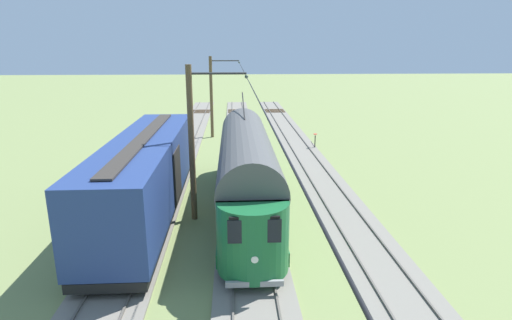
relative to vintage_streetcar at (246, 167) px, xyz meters
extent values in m
plane|color=olive|center=(0.00, -2.68, -2.25)|extent=(220.00, 220.00, 0.00)
cube|color=slate|center=(-4.86, -2.68, -2.20)|extent=(2.80, 80.00, 0.10)
cube|color=#59544C|center=(-4.14, -2.68, -2.11)|extent=(0.07, 80.00, 0.08)
cube|color=#59544C|center=(-5.57, -2.68, -2.11)|extent=(0.07, 80.00, 0.08)
cube|color=#47331E|center=(-4.86, -34.68, -2.15)|extent=(2.50, 0.24, 0.08)
cube|color=#47331E|center=(-4.86, -34.03, -2.15)|extent=(2.50, 0.24, 0.08)
cube|color=#47331E|center=(-4.86, -33.38, -2.15)|extent=(2.50, 0.24, 0.08)
cube|color=#47331E|center=(-4.86, -32.73, -2.15)|extent=(2.50, 0.24, 0.08)
cube|color=#47331E|center=(-4.86, -32.08, -2.15)|extent=(2.50, 0.24, 0.08)
cube|color=slate|center=(0.00, -2.68, -2.20)|extent=(2.80, 80.00, 0.10)
cube|color=#59544C|center=(0.72, -2.68, -2.11)|extent=(0.07, 80.00, 0.08)
cube|color=#59544C|center=(-0.72, -2.68, -2.11)|extent=(0.07, 80.00, 0.08)
cube|color=#47331E|center=(0.00, -34.68, -2.15)|extent=(2.50, 0.24, 0.08)
cube|color=#47331E|center=(0.00, -34.03, -2.15)|extent=(2.50, 0.24, 0.08)
cube|color=#47331E|center=(0.00, -33.38, -2.15)|extent=(2.50, 0.24, 0.08)
cube|color=#47331E|center=(0.00, -32.73, -2.15)|extent=(2.50, 0.24, 0.08)
cube|color=#47331E|center=(0.00, -32.08, -2.15)|extent=(2.50, 0.24, 0.08)
cube|color=slate|center=(4.86, -2.68, -2.20)|extent=(2.80, 80.00, 0.10)
cube|color=#59544C|center=(5.57, -2.68, -2.11)|extent=(0.07, 80.00, 0.08)
cube|color=#59544C|center=(4.14, -2.68, -2.11)|extent=(0.07, 80.00, 0.08)
cube|color=#47331E|center=(4.86, -34.68, -2.15)|extent=(2.50, 0.24, 0.08)
cube|color=#47331E|center=(4.86, -34.03, -2.15)|extent=(2.50, 0.24, 0.08)
cube|color=#47331E|center=(4.86, -33.38, -2.15)|extent=(2.50, 0.24, 0.08)
cube|color=#47331E|center=(4.86, -32.73, -2.15)|extent=(2.50, 0.24, 0.08)
cube|color=#47331E|center=(4.86, -32.08, -2.15)|extent=(2.50, 0.24, 0.08)
cube|color=#196033|center=(0.00, -0.01, -1.55)|extent=(2.65, 13.40, 0.55)
cube|color=#196033|center=(0.00, -0.01, -0.80)|extent=(2.55, 13.40, 0.95)
cube|color=#B7C699|center=(0.00, -0.01, 0.20)|extent=(2.55, 13.40, 1.05)
cylinder|color=#4C4C4C|center=(0.00, -0.01, 0.73)|extent=(2.65, 13.13, 2.65)
cylinder|color=#196033|center=(0.00, 6.64, -0.55)|extent=(2.55, 2.55, 2.55)
cylinder|color=#196033|center=(0.00, -6.65, -0.55)|extent=(2.55, 2.55, 2.55)
cube|color=black|center=(0.00, 7.78, 0.47)|extent=(1.63, 0.08, 0.36)
cube|color=black|center=(0.00, 7.81, 0.15)|extent=(1.73, 0.06, 0.80)
cube|color=black|center=(1.29, -0.01, 0.20)|extent=(0.04, 11.25, 0.80)
cube|color=black|center=(-1.29, -0.01, 0.20)|extent=(0.04, 11.25, 0.80)
cylinder|color=silver|center=(0.00, 7.90, -0.80)|extent=(0.24, 0.06, 0.24)
cube|color=gray|center=(0.00, 7.84, -1.72)|extent=(1.94, 0.12, 0.20)
cylinder|color=black|center=(0.00, -4.47, 2.53)|extent=(0.07, 4.92, 1.02)
cylinder|color=black|center=(0.72, 4.28, -1.69)|extent=(0.10, 0.76, 0.76)
cylinder|color=black|center=(-0.72, 4.28, -1.69)|extent=(0.10, 0.76, 0.76)
cylinder|color=black|center=(0.72, -4.29, -1.69)|extent=(0.10, 0.76, 0.76)
cylinder|color=black|center=(-0.72, -4.29, -1.69)|extent=(0.10, 0.76, 0.76)
cube|color=navy|center=(4.86, 0.57, 0.08)|extent=(2.90, 14.59, 3.20)
cube|color=#332D28|center=(4.86, 0.57, 1.74)|extent=(0.70, 13.13, 0.08)
cube|color=black|center=(4.86, 0.57, -1.72)|extent=(2.70, 14.59, 0.36)
cube|color=black|center=(3.38, 0.57, -0.18)|extent=(0.06, 2.20, 2.56)
cylinder|color=black|center=(4.14, -4.53, -1.65)|extent=(0.10, 0.84, 0.84)
cylinder|color=black|center=(5.57, -4.53, -1.65)|extent=(0.10, 0.84, 0.84)
cylinder|color=black|center=(4.14, 5.68, -1.65)|extent=(0.10, 0.84, 0.84)
cylinder|color=black|center=(5.57, 5.68, -1.65)|extent=(0.10, 0.84, 0.84)
cylinder|color=brown|center=(2.57, -17.94, 1.43)|extent=(0.28, 0.28, 7.36)
cylinder|color=#2D2D2D|center=(1.29, -17.94, 4.70)|extent=(2.57, 0.10, 0.10)
sphere|color=#334733|center=(0.00, -17.94, 4.55)|extent=(0.16, 0.16, 0.16)
cylinder|color=brown|center=(2.57, 1.11, 1.43)|extent=(0.28, 0.28, 7.36)
cylinder|color=#2D2D2D|center=(1.29, 1.11, 4.70)|extent=(2.57, 0.10, 0.10)
sphere|color=#334733|center=(0.00, 1.11, 4.55)|extent=(0.16, 0.16, 0.16)
cylinder|color=black|center=(0.00, 1.11, 4.55)|extent=(0.03, 42.10, 0.03)
cylinder|color=black|center=(1.29, -17.94, 4.70)|extent=(2.57, 0.02, 0.02)
cylinder|color=black|center=(-6.11, -12.88, -1.70)|extent=(0.08, 0.08, 1.10)
cylinder|color=red|center=(-6.11, -12.88, -1.03)|extent=(0.30, 0.30, 0.03)
cylinder|color=#262626|center=(-5.93, -12.88, -1.90)|extent=(0.33, 0.04, 0.54)
cube|color=#47331E|center=(8.25, -0.72, -2.16)|extent=(0.24, 2.40, 0.18)
cube|color=#47331E|center=(8.55, -0.72, -2.16)|extent=(0.24, 2.40, 0.18)
cube|color=#47331E|center=(8.85, -0.72, -2.16)|extent=(0.24, 2.40, 0.18)
cube|color=#47331E|center=(8.55, -1.02, -1.98)|extent=(2.40, 0.24, 0.18)
cube|color=#47331E|center=(8.55, -0.72, -1.98)|extent=(2.40, 0.24, 0.18)
cube|color=#47331E|center=(8.55, -0.42, -1.98)|extent=(2.40, 0.24, 0.18)
cube|color=#47331E|center=(8.25, -0.72, -1.80)|extent=(0.24, 2.40, 0.18)
cube|color=#47331E|center=(8.55, -0.72, -1.80)|extent=(0.24, 2.40, 0.18)
cube|color=#47331E|center=(8.85, -0.72, -1.80)|extent=(0.24, 2.40, 0.18)
camera|label=1|loc=(0.64, 19.78, 5.80)|focal=28.72mm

